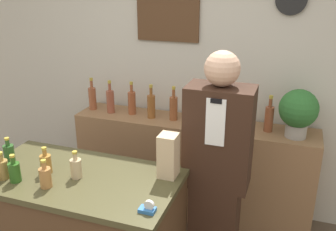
% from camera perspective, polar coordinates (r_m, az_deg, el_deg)
% --- Properties ---
extents(back_wall, '(5.20, 0.09, 2.70)m').
position_cam_1_polar(back_wall, '(3.47, 3.33, 7.25)').
color(back_wall, beige).
rests_on(back_wall, ground_plane).
extents(back_shelf, '(2.17, 0.40, 0.93)m').
position_cam_1_polar(back_shelf, '(3.53, 3.56, -8.01)').
color(back_shelf, '#8E6642').
rests_on(back_shelf, ground_plane).
extents(shopkeeper, '(0.44, 0.27, 1.73)m').
position_cam_1_polar(shopkeeper, '(2.63, 7.43, -9.07)').
color(shopkeeper, '#331E14').
rests_on(shopkeeper, ground_plane).
extents(potted_plant, '(0.31, 0.31, 0.40)m').
position_cam_1_polar(potted_plant, '(3.12, 19.25, 0.69)').
color(potted_plant, '#9E998E').
rests_on(potted_plant, back_shelf).
extents(paper_bag, '(0.11, 0.12, 0.29)m').
position_cam_1_polar(paper_bag, '(2.36, 0.05, -6.14)').
color(paper_bag, tan).
rests_on(paper_bag, display_counter).
extents(tape_dispenser, '(0.09, 0.06, 0.07)m').
position_cam_1_polar(tape_dispenser, '(2.09, -3.07, -13.92)').
color(tape_dispenser, '#2D66A8').
rests_on(tape_dispenser, display_counter).
extents(counter_bottle_0, '(0.07, 0.07, 0.18)m').
position_cam_1_polar(counter_bottle_0, '(2.78, -23.06, -5.28)').
color(counter_bottle_0, '#274F21').
rests_on(counter_bottle_0, display_counter).
extents(counter_bottle_1, '(0.07, 0.07, 0.18)m').
position_cam_1_polar(counter_bottle_1, '(2.58, -23.89, -7.41)').
color(counter_bottle_1, olive).
rests_on(counter_bottle_1, display_counter).
extents(counter_bottle_2, '(0.07, 0.07, 0.18)m').
position_cam_1_polar(counter_bottle_2, '(2.52, -22.34, -7.89)').
color(counter_bottle_2, '#28551B').
rests_on(counter_bottle_2, display_counter).
extents(counter_bottle_3, '(0.07, 0.07, 0.18)m').
position_cam_1_polar(counter_bottle_3, '(2.55, -18.11, -6.94)').
color(counter_bottle_3, '#9E6D2E').
rests_on(counter_bottle_3, display_counter).
extents(counter_bottle_4, '(0.07, 0.07, 0.18)m').
position_cam_1_polar(counter_bottle_4, '(2.39, -18.18, -8.87)').
color(counter_bottle_4, '#A6703B').
rests_on(counter_bottle_4, display_counter).
extents(counter_bottle_5, '(0.07, 0.07, 0.18)m').
position_cam_1_polar(counter_bottle_5, '(2.45, -13.83, -7.72)').
color(counter_bottle_5, tan).
rests_on(counter_bottle_5, display_counter).
extents(shelf_bottle_0, '(0.07, 0.07, 0.31)m').
position_cam_1_polar(shelf_bottle_0, '(3.68, -11.44, 2.70)').
color(shelf_bottle_0, brown).
rests_on(shelf_bottle_0, back_shelf).
extents(shelf_bottle_1, '(0.07, 0.07, 0.31)m').
position_cam_1_polar(shelf_bottle_1, '(3.56, -8.77, 2.26)').
color(shelf_bottle_1, brown).
rests_on(shelf_bottle_1, back_shelf).
extents(shelf_bottle_2, '(0.07, 0.07, 0.31)m').
position_cam_1_polar(shelf_bottle_2, '(3.50, -5.53, 2.07)').
color(shelf_bottle_2, brown).
rests_on(shelf_bottle_2, back_shelf).
extents(shelf_bottle_3, '(0.07, 0.07, 0.31)m').
position_cam_1_polar(shelf_bottle_3, '(3.39, -2.57, 1.53)').
color(shelf_bottle_3, brown).
rests_on(shelf_bottle_3, back_shelf).
extents(shelf_bottle_4, '(0.07, 0.07, 0.31)m').
position_cam_1_polar(shelf_bottle_4, '(3.34, 0.85, 1.24)').
color(shelf_bottle_4, brown).
rests_on(shelf_bottle_4, back_shelf).
extents(shelf_bottle_5, '(0.07, 0.07, 0.31)m').
position_cam_1_polar(shelf_bottle_5, '(3.27, 4.22, 0.76)').
color(shelf_bottle_5, brown).
rests_on(shelf_bottle_5, back_shelf).
extents(shelf_bottle_6, '(0.07, 0.07, 0.31)m').
position_cam_1_polar(shelf_bottle_6, '(3.23, 7.78, 0.35)').
color(shelf_bottle_6, brown).
rests_on(shelf_bottle_6, back_shelf).
extents(shelf_bottle_7, '(0.07, 0.07, 0.31)m').
position_cam_1_polar(shelf_bottle_7, '(3.20, 11.40, -0.10)').
color(shelf_bottle_7, brown).
rests_on(shelf_bottle_7, back_shelf).
extents(shelf_bottle_8, '(0.07, 0.07, 0.31)m').
position_cam_1_polar(shelf_bottle_8, '(3.20, 15.14, -0.37)').
color(shelf_bottle_8, brown).
rests_on(shelf_bottle_8, back_shelf).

